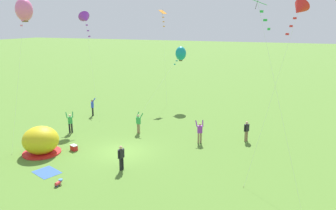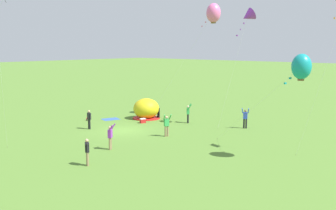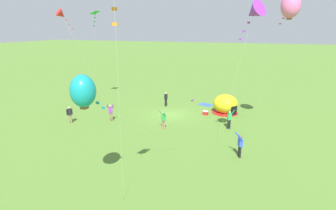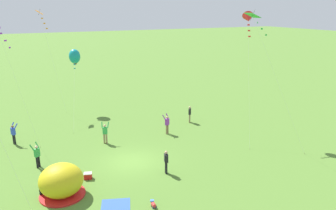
% 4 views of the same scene
% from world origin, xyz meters
% --- Properties ---
extents(ground_plane, '(300.00, 300.00, 0.00)m').
position_xyz_m(ground_plane, '(0.00, 0.00, 0.00)').
color(ground_plane, '#517A2D').
extents(popup_tent, '(2.81, 2.81, 2.10)m').
position_xyz_m(popup_tent, '(-5.55, -2.55, 1.00)').
color(popup_tent, gold).
rests_on(popup_tent, ground).
extents(picnic_blanket, '(2.03, 1.78, 0.01)m').
position_xyz_m(picnic_blanket, '(-2.86, -5.03, 0.01)').
color(picnic_blanket, '#3359A5').
rests_on(picnic_blanket, ground).
extents(cooler_box, '(0.62, 0.53, 0.44)m').
position_xyz_m(cooler_box, '(-3.63, -1.18, 0.22)').
color(cooler_box, red).
rests_on(cooler_box, ground).
extents(toddler_crawling, '(0.27, 0.55, 0.32)m').
position_xyz_m(toddler_crawling, '(-0.92, -6.16, 0.18)').
color(toddler_crawling, red).
rests_on(toddler_crawling, ground).
extents(person_with_toddler, '(0.72, 0.64, 1.89)m').
position_xyz_m(person_with_toddler, '(-0.83, 4.36, 1.00)').
color(person_with_toddler, '#8C7251').
rests_on(person_with_toddler, ground).
extents(person_watching_sky, '(0.33, 0.57, 1.72)m').
position_xyz_m(person_watching_sky, '(1.55, -2.82, 0.96)').
color(person_watching_sky, black).
rests_on(person_watching_sky, ground).
extents(person_strolling, '(0.41, 0.51, 1.72)m').
position_xyz_m(person_strolling, '(8.42, 5.89, 0.96)').
color(person_strolling, '#8C7251').
rests_on(person_strolling, ground).
extents(person_near_tent, '(0.70, 0.70, 1.89)m').
position_xyz_m(person_near_tent, '(-6.53, 2.14, 1.00)').
color(person_near_tent, black).
rests_on(person_near_tent, ground).
extents(person_arms_raised, '(0.72, 0.65, 1.89)m').
position_xyz_m(person_arms_raised, '(4.94, 4.03, 1.00)').
color(person_arms_raised, '#8C7251').
rests_on(person_arms_raised, ground).
extents(person_center_field, '(0.64, 0.72, 1.89)m').
position_xyz_m(person_center_field, '(-7.94, 7.61, 1.00)').
color(person_center_field, black).
rests_on(person_center_field, ground).
extents(kite_orange, '(2.00, 2.97, 11.20)m').
position_xyz_m(kite_orange, '(-3.84, 17.11, 10.43)').
color(kite_orange, silver).
rests_on(kite_orange, ground).
extents(kite_red, '(2.83, 4.66, 11.05)m').
position_xyz_m(kite_red, '(11.69, 1.71, 10.42)').
color(kite_red, silver).
rests_on(kite_red, ground).
extents(kite_purple, '(2.96, 2.44, 10.74)m').
position_xyz_m(kite_purple, '(-8.09, 7.47, 10.01)').
color(kite_purple, silver).
rests_on(kite_purple, ground).
extents(kite_teal, '(2.63, 8.12, 6.96)m').
position_xyz_m(kite_teal, '(-0.91, 15.48, 6.15)').
color(kite_teal, silver).
rests_on(kite_teal, ground).
extents(kite_green, '(3.89, 3.99, 11.17)m').
position_xyz_m(kite_green, '(9.71, -1.47, 10.45)').
color(kite_green, silver).
rests_on(kite_green, ground).
extents(kite_pink, '(3.92, 6.59, 11.68)m').
position_xyz_m(kite_pink, '(-10.55, 2.14, 10.70)').
color(kite_pink, silver).
rests_on(kite_pink, ground).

